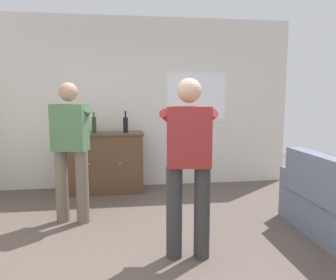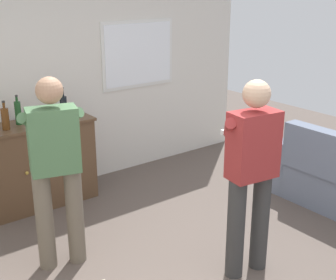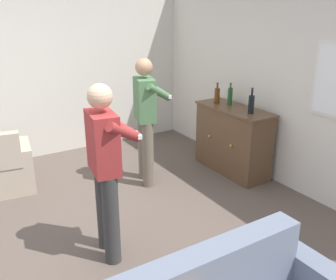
{
  "view_description": "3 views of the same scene",
  "coord_description": "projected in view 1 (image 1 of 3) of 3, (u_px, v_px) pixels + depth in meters",
  "views": [
    {
      "loc": [
        -0.27,
        -2.88,
        1.52
      ],
      "look_at": [
        0.26,
        0.86,
        1.01
      ],
      "focal_mm": 35.0,
      "sensor_mm": 36.0,
      "label": 1
    },
    {
      "loc": [
        -2.33,
        -2.35,
        2.39
      ],
      "look_at": [
        0.16,
        0.9,
        0.99
      ],
      "focal_mm": 50.0,
      "sensor_mm": 36.0,
      "label": 2
    },
    {
      "loc": [
        3.25,
        -1.13,
        2.29
      ],
      "look_at": [
        0.22,
        0.74,
        1.01
      ],
      "focal_mm": 40.0,
      "sensor_mm": 36.0,
      "label": 3
    }
  ],
  "objects": [
    {
      "name": "bottle_liquor_amber",
      "position": [
        94.0,
        124.0,
        5.13
      ],
      "size": [
        0.07,
        0.07,
        0.32
      ],
      "color": "#1E4C23",
      "rests_on": "sideboard_cabinet"
    },
    {
      "name": "ground",
      "position": [
        154.0,
        259.0,
        3.07
      ],
      "size": [
        10.4,
        10.4,
        0.0
      ],
      "primitive_type": "plane",
      "color": "brown"
    },
    {
      "name": "bottle_wine_green",
      "position": [
        82.0,
        126.0,
        5.02
      ],
      "size": [
        0.08,
        0.08,
        0.3
      ],
      "color": "#593314",
      "rests_on": "sideboard_cabinet"
    },
    {
      "name": "person_standing_right",
      "position": [
        188.0,
        160.0,
        3.0
      ],
      "size": [
        0.55,
        0.5,
        1.68
      ],
      "color": "#383838",
      "rests_on": "ground"
    },
    {
      "name": "bottle_spirits_clear",
      "position": [
        126.0,
        124.0,
        5.14
      ],
      "size": [
        0.08,
        0.08,
        0.34
      ],
      "color": "black",
      "rests_on": "sideboard_cabinet"
    },
    {
      "name": "sideboard_cabinet",
      "position": [
        105.0,
        162.0,
        5.19
      ],
      "size": [
        1.21,
        0.49,
        0.95
      ],
      "color": "brown",
      "rests_on": "ground"
    },
    {
      "name": "person_standing_left",
      "position": [
        71.0,
        146.0,
        3.88
      ],
      "size": [
        0.54,
        0.52,
        1.68
      ],
      "color": "#6B6051",
      "rests_on": "ground"
    },
    {
      "name": "wall_back_with_window",
      "position": [
        139.0,
        103.0,
        5.5
      ],
      "size": [
        5.2,
        0.15,
        2.8
      ],
      "color": "silver",
      "rests_on": "ground"
    }
  ]
}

